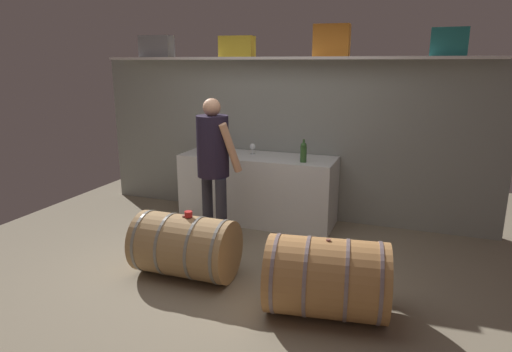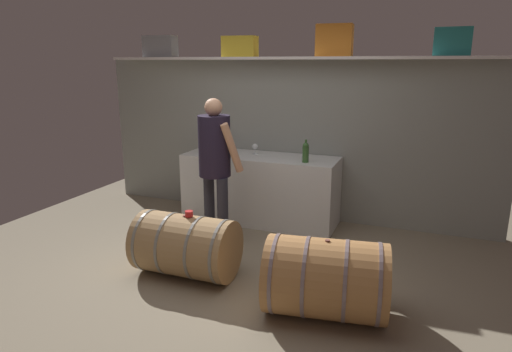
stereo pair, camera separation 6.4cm
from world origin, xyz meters
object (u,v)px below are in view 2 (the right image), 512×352
toolcase_grey (160,47)px  wine_glass (255,147)px  wine_barrel_near (186,245)px  winemaker_pouring (215,157)px  work_cabinet (260,189)px  tasting_cup (189,214)px  toolcase_teal (453,42)px  wine_bottle_green (306,152)px  toolcase_orange (334,40)px  wine_barrel_far (326,278)px  toolcase_yellow (240,47)px  red_funnel (214,144)px

toolcase_grey → wine_glass: size_ratio=3.19×
wine_barrel_near → winemaker_pouring: winemaker_pouring is taller
winemaker_pouring → wine_glass: bearing=117.8°
work_cabinet → tasting_cup: work_cabinet is taller
toolcase_grey → wine_barrel_near: (1.40, -1.88, -1.88)m
toolcase_teal → wine_bottle_green: (-1.45, -0.38, -1.21)m
toolcase_teal → wine_bottle_green: toolcase_teal is taller
toolcase_orange → toolcase_teal: toolcase_orange is taller
toolcase_grey → wine_barrel_far: 3.94m
toolcase_grey → tasting_cup: (1.45, -1.88, -1.56)m
toolcase_yellow → winemaker_pouring: toolcase_yellow is taller
toolcase_grey → wine_bottle_green: bearing=-14.5°
toolcase_teal → wine_glass: 2.50m
wine_barrel_far → tasting_cup: bearing=162.8°
work_cabinet → winemaker_pouring: bearing=-102.2°
wine_glass → wine_barrel_near: bearing=-90.7°
wine_barrel_near → tasting_cup: bearing=-0.5°
wine_barrel_near → wine_barrel_far: 1.40m
toolcase_teal → red_funnel: size_ratio=3.07×
toolcase_orange → work_cabinet: size_ratio=0.21×
work_cabinet → wine_barrel_far: 2.25m
toolcase_yellow → wine_bottle_green: 1.59m
toolcase_yellow → wine_barrel_near: toolcase_yellow is taller
toolcase_teal → red_funnel: toolcase_teal is taller
work_cabinet → tasting_cup: (-0.07, -1.65, 0.20)m
red_funnel → wine_barrel_far: bearing=-45.9°
wine_barrel_near → tasting_cup: 0.33m
toolcase_teal → wine_glass: size_ratio=2.73×
toolcase_yellow → toolcase_teal: toolcase_teal is taller
toolcase_yellow → tasting_cup: toolcase_yellow is taller
toolcase_orange → winemaker_pouring: bearing=-135.8°
toolcase_grey → red_funnel: 1.48m
red_funnel → tasting_cup: (0.69, -1.88, -0.29)m
wine_bottle_green → toolcase_grey: bearing=169.8°
toolcase_yellow → toolcase_orange: toolcase_orange is taller
toolcase_orange → red_funnel: size_ratio=3.40×
toolcase_yellow → winemaker_pouring: (0.18, -1.10, -1.17)m
toolcase_grey → toolcase_orange: toolcase_orange is taller
red_funnel → wine_barrel_far: 2.97m
work_cabinet → red_funnel: (-0.76, 0.23, 0.48)m
wine_glass → tasting_cup: wine_glass is taller
toolcase_yellow → work_cabinet: toolcase_yellow is taller
work_cabinet → winemaker_pouring: 1.05m
toolcase_yellow → wine_barrel_far: bearing=-55.6°
wine_barrel_far → toolcase_grey: bearing=134.7°
toolcase_grey → wine_barrel_far: bearing=-41.2°
toolcase_orange → wine_glass: toolcase_orange is taller
tasting_cup → wine_barrel_far: bearing=-8.7°
toolcase_teal → toolcase_grey: bearing=-176.3°
toolcase_orange → work_cabinet: toolcase_orange is taller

